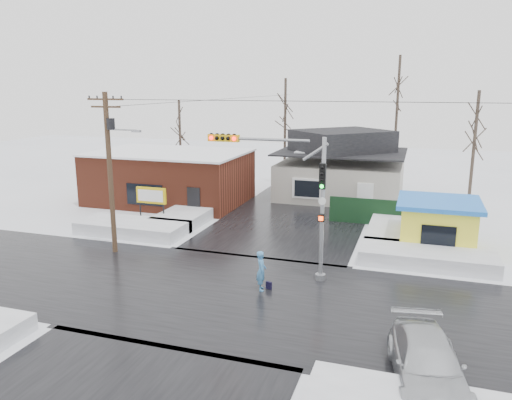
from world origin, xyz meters
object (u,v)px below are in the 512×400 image
(utility_pole, at_px, (111,164))
(traffic_signal, at_px, (290,188))
(marquee_sign, at_px, (151,197))
(pedestrian, at_px, (261,271))
(car, at_px, (427,364))
(kiosk, at_px, (438,224))

(utility_pole, bearing_deg, traffic_signal, -2.95)
(marquee_sign, bearing_deg, pedestrian, -38.99)
(traffic_signal, xyz_separation_m, car, (6.46, -7.65, -3.79))
(traffic_signal, xyz_separation_m, marquee_sign, (-11.43, 6.53, -2.62))
(traffic_signal, xyz_separation_m, utility_pole, (-10.36, 0.53, 0.57))
(pedestrian, xyz_separation_m, car, (7.27, -5.57, -0.20))
(car, bearing_deg, pedestrian, 132.83)
(utility_pole, distance_m, kiosk, 18.95)
(traffic_signal, relative_size, pedestrian, 3.70)
(utility_pole, xyz_separation_m, marquee_sign, (-1.07, 5.99, -3.19))
(utility_pole, relative_size, pedestrian, 4.76)
(utility_pole, xyz_separation_m, kiosk, (17.43, 6.49, -3.65))
(utility_pole, distance_m, pedestrian, 10.75)
(traffic_signal, height_order, marquee_sign, traffic_signal)
(marquee_sign, distance_m, kiosk, 18.51)
(kiosk, distance_m, pedestrian, 12.05)
(kiosk, xyz_separation_m, car, (-0.61, -14.68, -0.71))
(utility_pole, distance_m, car, 19.21)
(utility_pole, bearing_deg, kiosk, 20.44)
(utility_pole, height_order, pedestrian, utility_pole)
(kiosk, relative_size, pedestrian, 2.43)
(traffic_signal, distance_m, car, 10.71)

